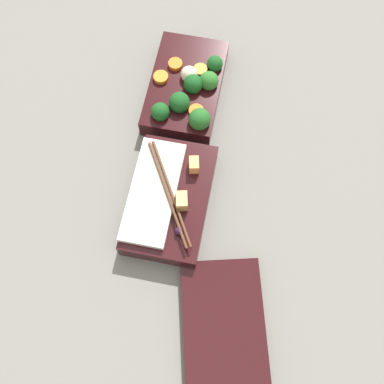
% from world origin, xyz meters
% --- Properties ---
extents(ground_plane, '(3.00, 3.00, 0.00)m').
position_xyz_m(ground_plane, '(0.00, 0.00, 0.00)').
color(ground_plane, slate).
extents(bento_tray_vegetable, '(0.22, 0.13, 0.07)m').
position_xyz_m(bento_tray_vegetable, '(-0.11, -0.01, 0.03)').
color(bento_tray_vegetable, black).
rests_on(bento_tray_vegetable, ground_plane).
extents(bento_tray_rice, '(0.22, 0.13, 0.07)m').
position_xyz_m(bento_tray_rice, '(0.11, 0.01, 0.02)').
color(bento_tray_rice, black).
rests_on(bento_tray_rice, ground_plane).
extents(bento_lid, '(0.24, 0.18, 0.02)m').
position_xyz_m(bento_lid, '(0.31, 0.14, 0.01)').
color(bento_lid, black).
rests_on(bento_lid, ground_plane).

